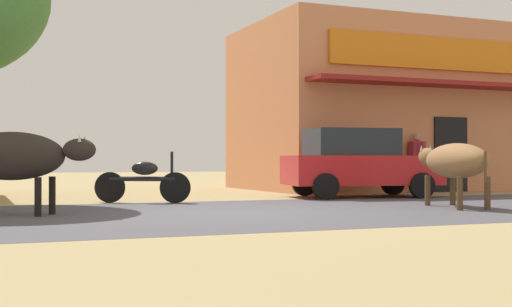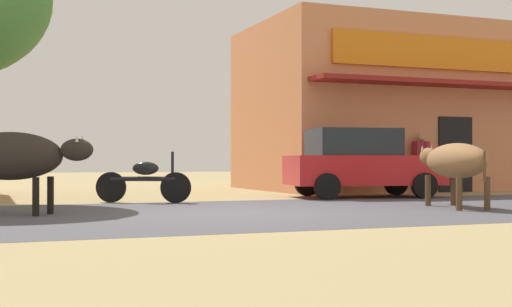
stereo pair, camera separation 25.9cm
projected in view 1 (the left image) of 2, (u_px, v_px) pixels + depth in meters
name	position (u px, v px, depth m)	size (l,w,h in m)	color
ground	(232.00, 213.00, 12.04)	(80.00, 80.00, 0.00)	#9D8959
asphalt_road	(232.00, 213.00, 12.04)	(72.00, 6.57, 0.00)	#46454C
storefront_right_club	(383.00, 110.00, 22.32)	(8.53, 6.44, 4.96)	#CE7F53
parked_hatchback_car	(358.00, 162.00, 17.08)	(3.85, 2.31, 1.64)	red
parked_motorcycle	(144.00, 180.00, 14.79)	(1.83, 1.04, 1.07)	black
cow_near_brown	(13.00, 157.00, 11.55)	(2.31, 1.73, 1.36)	#2A251F
cow_far_dark	(454.00, 161.00, 13.38)	(1.16, 2.66, 1.21)	olive
pedestrian_by_shop	(417.00, 158.00, 19.26)	(0.40, 0.61, 1.62)	#262633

